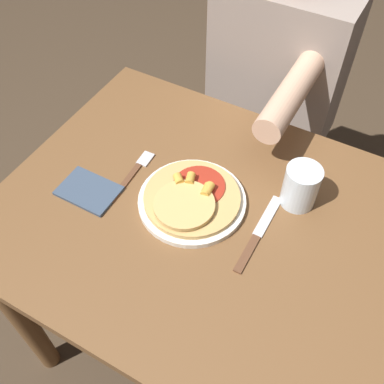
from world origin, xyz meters
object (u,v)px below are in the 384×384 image
(pizza, at_px, (191,198))
(fork, at_px, (134,173))
(person_diner, at_px, (277,80))
(dining_table, at_px, (206,248))
(plate, at_px, (192,201))
(knife, at_px, (258,234))
(drinking_glass, at_px, (301,186))

(pizza, height_order, fork, pizza)
(pizza, bearing_deg, person_diner, 92.16)
(dining_table, xyz_separation_m, person_diner, (-0.07, 0.60, 0.08))
(pizza, bearing_deg, plate, 89.01)
(knife, relative_size, drinking_glass, 2.13)
(plate, height_order, person_diner, person_diner)
(plate, relative_size, knife, 1.11)
(dining_table, height_order, pizza, pizza)
(fork, xyz_separation_m, person_diner, (0.14, 0.57, -0.05))
(pizza, bearing_deg, drinking_glass, 31.53)
(knife, distance_m, drinking_glass, 0.14)
(dining_table, height_order, person_diner, person_diner)
(person_diner, bearing_deg, knife, -72.27)
(pizza, height_order, knife, pizza)
(pizza, distance_m, person_diner, 0.59)
(pizza, distance_m, drinking_glass, 0.24)
(dining_table, height_order, knife, knife)
(pizza, distance_m, fork, 0.17)
(plate, distance_m, knife, 0.17)
(dining_table, bearing_deg, plate, 161.92)
(knife, distance_m, person_diner, 0.62)
(plate, xyz_separation_m, pizza, (-0.00, -0.00, 0.02))
(dining_table, bearing_deg, pizza, 167.02)
(pizza, relative_size, fork, 1.24)
(fork, relative_size, drinking_glass, 1.70)
(dining_table, height_order, plate, plate)
(person_diner, bearing_deg, fork, -104.14)
(fork, height_order, drinking_glass, drinking_glass)
(plate, height_order, fork, plate)
(plate, bearing_deg, fork, 176.25)
(knife, bearing_deg, fork, 176.97)
(person_diner, bearing_deg, dining_table, -83.31)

